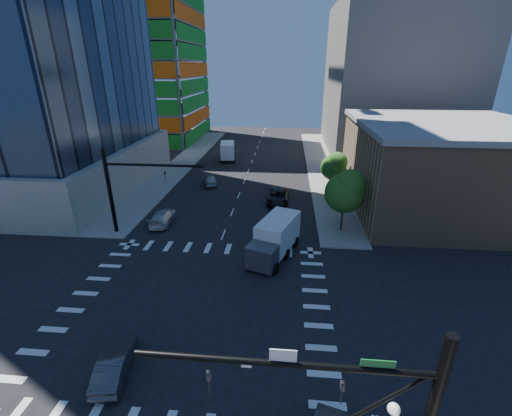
# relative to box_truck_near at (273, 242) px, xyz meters

# --- Properties ---
(ground) EXTENTS (160.00, 160.00, 0.00)m
(ground) POSITION_rel_box_truck_near_xyz_m (-5.46, -7.95, -1.54)
(ground) COLOR black
(ground) RESTS_ON ground
(road_markings) EXTENTS (20.00, 20.00, 0.01)m
(road_markings) POSITION_rel_box_truck_near_xyz_m (-5.46, -7.95, -1.53)
(road_markings) COLOR silver
(road_markings) RESTS_ON ground
(sidewalk_ne) EXTENTS (5.00, 60.00, 0.15)m
(sidewalk_ne) POSITION_rel_box_truck_near_xyz_m (7.04, 32.05, -1.46)
(sidewalk_ne) COLOR gray
(sidewalk_ne) RESTS_ON ground
(sidewalk_nw) EXTENTS (5.00, 60.00, 0.15)m
(sidewalk_nw) POSITION_rel_box_truck_near_xyz_m (-17.96, 32.05, -1.46)
(sidewalk_nw) COLOR gray
(sidewalk_nw) RESTS_ON ground
(construction_building) EXTENTS (25.16, 34.50, 70.60)m
(construction_building) POSITION_rel_box_truck_near_xyz_m (-32.87, 53.98, 23.08)
(construction_building) COLOR gray
(construction_building) RESTS_ON ground
(commercial_building) EXTENTS (20.50, 22.50, 10.60)m
(commercial_building) POSITION_rel_box_truck_near_xyz_m (19.54, 14.05, 3.78)
(commercial_building) COLOR #937455
(commercial_building) RESTS_ON ground
(bg_building_ne) EXTENTS (24.00, 30.00, 28.00)m
(bg_building_ne) POSITION_rel_box_truck_near_xyz_m (21.54, 47.05, 12.46)
(bg_building_ne) COLOR #655F5B
(bg_building_ne) RESTS_ON ground
(signal_mast_nw) EXTENTS (10.20, 0.40, 9.00)m
(signal_mast_nw) POSITION_rel_box_truck_near_xyz_m (-15.45, 3.55, 3.96)
(signal_mast_nw) COLOR black
(signal_mast_nw) RESTS_ON sidewalk_nw
(tree_south) EXTENTS (4.16, 4.16, 6.82)m
(tree_south) POSITION_rel_box_truck_near_xyz_m (7.17, 5.95, 3.15)
(tree_south) COLOR #382316
(tree_south) RESTS_ON sidewalk_ne
(tree_north) EXTENTS (3.54, 3.52, 5.78)m
(tree_north) POSITION_rel_box_truck_near_xyz_m (7.47, 17.95, 2.45)
(tree_north) COLOR #382316
(tree_north) RESTS_ON sidewalk_ne
(car_nb_far) EXTENTS (2.79, 5.84, 1.61)m
(car_nb_far) POSITION_rel_box_truck_near_xyz_m (-0.00, 13.89, -0.73)
(car_nb_far) COLOR black
(car_nb_far) RESTS_ON ground
(car_sb_near) EXTENTS (2.34, 5.26, 1.50)m
(car_sb_near) POSITION_rel_box_truck_near_xyz_m (-12.76, 6.26, -0.79)
(car_sb_near) COLOR silver
(car_sb_near) RESTS_ON ground
(car_sb_mid) EXTENTS (3.06, 4.70, 1.49)m
(car_sb_mid) POSITION_rel_box_truck_near_xyz_m (-10.38, 20.19, -0.79)
(car_sb_mid) COLOR #A5A9AD
(car_sb_mid) RESTS_ON ground
(car_sb_cross) EXTENTS (2.23, 4.58, 1.45)m
(car_sb_cross) POSITION_rel_box_truck_near_xyz_m (-8.49, -13.99, -0.81)
(car_sb_cross) COLOR #444347
(car_sb_cross) RESTS_ON ground
(box_truck_near) EXTENTS (4.91, 7.18, 3.47)m
(box_truck_near) POSITION_rel_box_truck_near_xyz_m (0.00, 0.00, 0.00)
(box_truck_near) COLOR black
(box_truck_near) RESTS_ON ground
(box_truck_far) EXTENTS (3.67, 6.66, 3.31)m
(box_truck_far) POSITION_rel_box_truck_near_xyz_m (-10.27, 35.40, -0.07)
(box_truck_far) COLOR black
(box_truck_far) RESTS_ON ground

